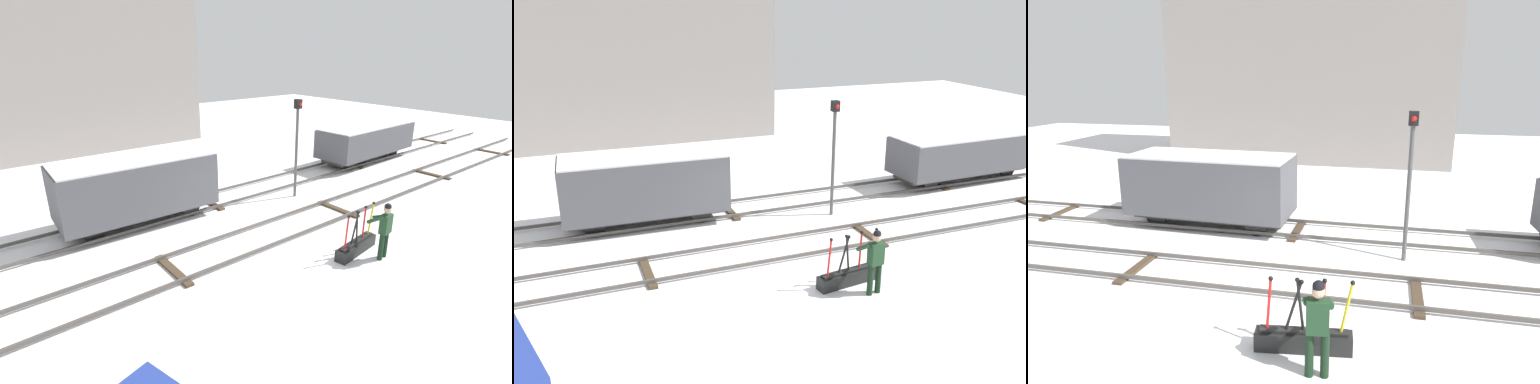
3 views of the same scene
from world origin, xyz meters
The scene contains 8 objects.
ground_plane centered at (0.00, 0.00, 0.00)m, with size 60.00×60.00×0.00m, color white.
track_main_line centered at (0.00, 0.00, 0.11)m, with size 44.00×1.94×0.18m.
track_siding_near centered at (0.00, 3.71, 0.11)m, with size 44.00×1.94×0.18m.
switch_lever_frame centered at (1.35, -2.53, 0.25)m, with size 1.83×0.58×1.45m.
rail_worker centered at (1.70, -3.19, 1.00)m, with size 0.59×0.70×1.76m.
signal_post centered at (3.27, 2.13, 2.46)m, with size 0.24×0.32×4.03m.
apartment_building centered at (-1.86, 17.20, 6.03)m, with size 16.01×5.95×12.04m.
freight_car_back_track centered at (-2.92, 3.71, 1.38)m, with size 5.40×2.34×2.40m.
Camera 3 is at (2.64, -9.74, 4.97)m, focal length 31.63 mm.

